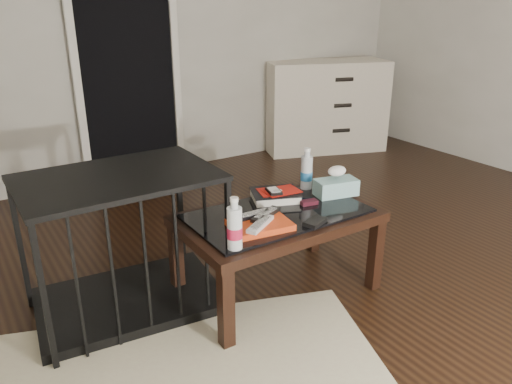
% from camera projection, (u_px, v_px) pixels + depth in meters
% --- Properties ---
extents(ground, '(5.00, 5.00, 0.00)m').
position_uv_depth(ground, '(370.00, 289.00, 2.71)').
color(ground, black).
rests_on(ground, ground).
extents(doorway, '(0.90, 0.08, 2.07)m').
position_uv_depth(doorway, '(126.00, 58.00, 4.06)').
color(doorway, black).
rests_on(doorway, ground).
extents(coffee_table, '(1.00, 0.60, 0.46)m').
position_uv_depth(coffee_table, '(278.00, 224.00, 2.56)').
color(coffee_table, black).
rests_on(coffee_table, ground).
extents(dresser, '(1.30, 0.87, 0.90)m').
position_uv_depth(dresser, '(325.00, 106.00, 5.07)').
color(dresser, beige).
rests_on(dresser, ground).
extents(pet_crate, '(0.96, 0.69, 0.71)m').
position_uv_depth(pet_crate, '(127.00, 266.00, 2.49)').
color(pet_crate, black).
rests_on(pet_crate, ground).
extents(magazines, '(0.31, 0.25, 0.03)m').
position_uv_depth(magazines, '(260.00, 225.00, 2.37)').
color(magazines, red).
rests_on(magazines, coffee_table).
extents(remote_silver, '(0.20, 0.15, 0.02)m').
position_uv_depth(remote_silver, '(260.00, 224.00, 2.31)').
color(remote_silver, silver).
rests_on(remote_silver, magazines).
extents(remote_black_front, '(0.20, 0.13, 0.02)m').
position_uv_depth(remote_black_front, '(266.00, 214.00, 2.41)').
color(remote_black_front, black).
rests_on(remote_black_front, magazines).
extents(remote_black_back, '(0.20, 0.05, 0.02)m').
position_uv_depth(remote_black_back, '(254.00, 214.00, 2.42)').
color(remote_black_back, black).
rests_on(remote_black_back, magazines).
extents(textbook, '(0.31, 0.28, 0.05)m').
position_uv_depth(textbook, '(275.00, 195.00, 2.69)').
color(textbook, black).
rests_on(textbook, coffee_table).
extents(dvd_mailers, '(0.22, 0.18, 0.01)m').
position_uv_depth(dvd_mailers, '(276.00, 191.00, 2.69)').
color(dvd_mailers, '#AD130B').
rests_on(dvd_mailers, textbook).
extents(ipod, '(0.09, 0.12, 0.02)m').
position_uv_depth(ipod, '(274.00, 191.00, 2.65)').
color(ipod, black).
rests_on(ipod, dvd_mailers).
extents(flip_phone, '(0.10, 0.06, 0.02)m').
position_uv_depth(flip_phone, '(309.00, 202.00, 2.63)').
color(flip_phone, black).
rests_on(flip_phone, coffee_table).
extents(wallet, '(0.14, 0.11, 0.02)m').
position_uv_depth(wallet, '(315.00, 222.00, 2.41)').
color(wallet, black).
rests_on(wallet, coffee_table).
extents(water_bottle_left, '(0.08, 0.08, 0.24)m').
position_uv_depth(water_bottle_left, '(235.00, 223.00, 2.13)').
color(water_bottle_left, silver).
rests_on(water_bottle_left, coffee_table).
extents(water_bottle_right, '(0.08, 0.08, 0.24)m').
position_uv_depth(water_bottle_right, '(307.00, 168.00, 2.82)').
color(water_bottle_right, silver).
rests_on(water_bottle_right, coffee_table).
extents(tissue_box, '(0.25, 0.17, 0.09)m').
position_uv_depth(tissue_box, '(336.00, 187.00, 2.75)').
color(tissue_box, teal).
rests_on(tissue_box, coffee_table).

